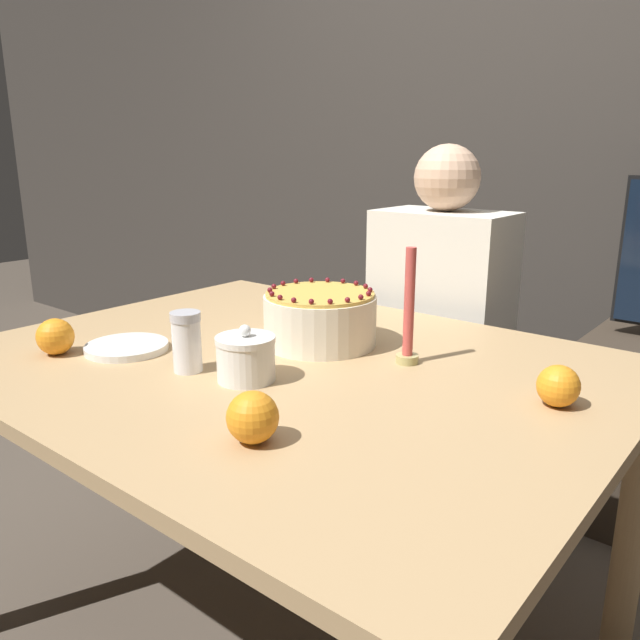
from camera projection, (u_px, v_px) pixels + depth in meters
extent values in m
plane|color=#4C4238|center=(289.00, 640.00, 1.55)|extent=(12.00, 12.00, 0.00)
cube|color=#38332D|center=(543.00, 115.00, 2.26)|extent=(8.00, 0.05, 2.60)
cube|color=tan|center=(285.00, 366.00, 1.36)|extent=(1.39, 1.07, 0.03)
cylinder|color=tan|center=(244.00, 391.00, 2.20)|extent=(0.07, 0.07, 0.71)
cylinder|color=tan|center=(633.00, 523.00, 1.43)|extent=(0.07, 0.07, 0.71)
cylinder|color=#EFE5CC|center=(320.00, 320.00, 1.45)|extent=(0.26, 0.26, 0.12)
cylinder|color=gold|center=(320.00, 294.00, 1.44)|extent=(0.25, 0.25, 0.01)
sphere|color=maroon|center=(361.00, 297.00, 1.36)|extent=(0.01, 0.01, 0.01)
sphere|color=maroon|center=(369.00, 293.00, 1.40)|extent=(0.01, 0.01, 0.01)
sphere|color=maroon|center=(370.00, 290.00, 1.44)|extent=(0.01, 0.01, 0.01)
sphere|color=maroon|center=(366.00, 286.00, 1.47)|extent=(0.01, 0.01, 0.01)
sphere|color=maroon|center=(356.00, 283.00, 1.51)|extent=(0.01, 0.01, 0.01)
sphere|color=maroon|center=(343.00, 281.00, 1.53)|extent=(0.01, 0.01, 0.01)
sphere|color=maroon|center=(327.00, 280.00, 1.54)|extent=(0.01, 0.01, 0.01)
sphere|color=maroon|center=(311.00, 280.00, 1.54)|extent=(0.01, 0.01, 0.01)
sphere|color=maroon|center=(296.00, 281.00, 1.53)|extent=(0.01, 0.01, 0.01)
sphere|color=maroon|center=(283.00, 283.00, 1.50)|extent=(0.01, 0.01, 0.01)
sphere|color=maroon|center=(274.00, 286.00, 1.47)|extent=(0.01, 0.01, 0.01)
sphere|color=maroon|center=(270.00, 290.00, 1.43)|extent=(0.01, 0.01, 0.01)
sphere|color=maroon|center=(272.00, 294.00, 1.39)|extent=(0.01, 0.01, 0.01)
sphere|color=maroon|center=(280.00, 297.00, 1.36)|extent=(0.01, 0.01, 0.01)
sphere|color=maroon|center=(294.00, 300.00, 1.34)|extent=(0.01, 0.01, 0.01)
sphere|color=maroon|center=(311.00, 301.00, 1.32)|extent=(0.01, 0.01, 0.01)
sphere|color=maroon|center=(330.00, 301.00, 1.32)|extent=(0.01, 0.01, 0.01)
sphere|color=maroon|center=(347.00, 300.00, 1.34)|extent=(0.01, 0.01, 0.01)
cylinder|color=white|center=(246.00, 361.00, 1.23)|extent=(0.12, 0.12, 0.08)
cylinder|color=white|center=(245.00, 339.00, 1.22)|extent=(0.12, 0.12, 0.01)
sphere|color=white|center=(245.00, 331.00, 1.21)|extent=(0.02, 0.02, 0.02)
cylinder|color=white|center=(187.00, 346.00, 1.27)|extent=(0.06, 0.06, 0.11)
cylinder|color=silver|center=(185.00, 316.00, 1.26)|extent=(0.06, 0.06, 0.02)
cylinder|color=white|center=(127.00, 349.00, 1.42)|extent=(0.19, 0.19, 0.01)
cylinder|color=white|center=(127.00, 345.00, 1.42)|extent=(0.19, 0.19, 0.01)
cylinder|color=tan|center=(407.00, 359.00, 1.33)|extent=(0.05, 0.05, 0.02)
cylinder|color=#CC4C47|center=(409.00, 302.00, 1.30)|extent=(0.02, 0.02, 0.23)
sphere|color=orange|center=(253.00, 417.00, 0.96)|extent=(0.08, 0.08, 0.08)
sphere|color=orange|center=(558.00, 386.00, 1.10)|extent=(0.08, 0.08, 0.08)
sphere|color=orange|center=(55.00, 337.00, 1.38)|extent=(0.08, 0.08, 0.08)
cube|color=#595960|center=(433.00, 449.00, 2.06)|extent=(0.34, 0.34, 0.45)
cube|color=silver|center=(441.00, 302.00, 1.92)|extent=(0.40, 0.24, 0.55)
sphere|color=#D8AD8C|center=(447.00, 178.00, 1.82)|extent=(0.19, 0.19, 0.19)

